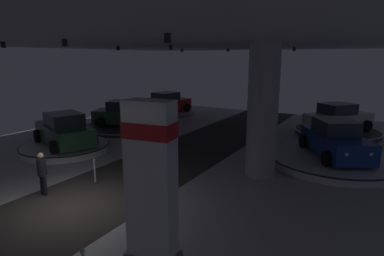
{
  "coord_description": "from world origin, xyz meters",
  "views": [
    {
      "loc": [
        8.47,
        -6.55,
        4.9
      ],
      "look_at": [
        0.46,
        7.16,
        1.4
      ],
      "focal_mm": 30.28,
      "sensor_mm": 36.0,
      "label": 1
    }
  ],
  "objects_px": {
    "display_car_deep_right": "(338,118)",
    "display_car_far_left": "(125,114)",
    "visitor_walking_near": "(42,171)",
    "column_right": "(263,111)",
    "display_car_mid_left": "(64,131)",
    "display_platform_far_left": "(126,126)",
    "display_car_deep_left": "(167,104)",
    "display_car_far_right": "(336,140)",
    "brand_sign_pylon": "(151,184)",
    "display_platform_mid_left": "(66,148)",
    "display_platform_deep_left": "(167,114)",
    "display_platform_deep_right": "(337,132)",
    "display_platform_far_right": "(334,159)"
  },
  "relations": [
    {
      "from": "display_platform_deep_left",
      "to": "display_platform_far_right",
      "type": "distance_m",
      "value": 14.98
    },
    {
      "from": "display_car_deep_right",
      "to": "visitor_walking_near",
      "type": "bearing_deg",
      "value": -117.43
    },
    {
      "from": "display_platform_mid_left",
      "to": "display_car_far_left",
      "type": "relative_size",
      "value": 0.99
    },
    {
      "from": "display_car_deep_right",
      "to": "visitor_walking_near",
      "type": "height_order",
      "value": "display_car_deep_right"
    },
    {
      "from": "display_platform_mid_left",
      "to": "display_car_deep_right",
      "type": "relative_size",
      "value": 1.02
    },
    {
      "from": "display_platform_deep_right",
      "to": "display_car_deep_right",
      "type": "distance_m",
      "value": 0.91
    },
    {
      "from": "display_car_deep_left",
      "to": "display_car_far_right",
      "type": "bearing_deg",
      "value": -23.88
    },
    {
      "from": "visitor_walking_near",
      "to": "display_platform_deep_right",
      "type": "bearing_deg",
      "value": 62.55
    },
    {
      "from": "display_car_deep_left",
      "to": "display_car_deep_right",
      "type": "bearing_deg",
      "value": 0.83
    },
    {
      "from": "brand_sign_pylon",
      "to": "display_car_far_left",
      "type": "height_order",
      "value": "brand_sign_pylon"
    },
    {
      "from": "brand_sign_pylon",
      "to": "display_platform_deep_right",
      "type": "distance_m",
      "value": 16.9
    },
    {
      "from": "display_platform_deep_left",
      "to": "display_platform_far_left",
      "type": "bearing_deg",
      "value": -89.28
    },
    {
      "from": "display_platform_deep_right",
      "to": "column_right",
      "type": "bearing_deg",
      "value": -101.53
    },
    {
      "from": "display_car_deep_right",
      "to": "display_platform_far_left",
      "type": "distance_m",
      "value": 14.08
    },
    {
      "from": "column_right",
      "to": "brand_sign_pylon",
      "type": "height_order",
      "value": "column_right"
    },
    {
      "from": "column_right",
      "to": "visitor_walking_near",
      "type": "xyz_separation_m",
      "value": [
        -6.07,
        -5.96,
        -1.84
      ]
    },
    {
      "from": "display_car_deep_left",
      "to": "display_car_far_left",
      "type": "xyz_separation_m",
      "value": [
        0.04,
        -5.18,
        -0.11
      ]
    },
    {
      "from": "display_platform_deep_right",
      "to": "visitor_walking_near",
      "type": "height_order",
      "value": "visitor_walking_near"
    },
    {
      "from": "visitor_walking_near",
      "to": "display_car_far_right",
      "type": "bearing_deg",
      "value": 46.76
    },
    {
      "from": "display_platform_deep_left",
      "to": "brand_sign_pylon",
      "type": "bearing_deg",
      "value": -56.37
    },
    {
      "from": "display_car_deep_right",
      "to": "display_car_far_left",
      "type": "xyz_separation_m",
      "value": [
        -13.01,
        -5.37,
        -0.09
      ]
    },
    {
      "from": "display_car_mid_left",
      "to": "display_platform_far_right",
      "type": "bearing_deg",
      "value": 21.78
    },
    {
      "from": "display_car_deep_right",
      "to": "display_car_far_left",
      "type": "bearing_deg",
      "value": -157.57
    },
    {
      "from": "visitor_walking_near",
      "to": "column_right",
      "type": "bearing_deg",
      "value": 44.48
    },
    {
      "from": "display_platform_deep_left",
      "to": "display_platform_deep_right",
      "type": "xyz_separation_m",
      "value": [
        13.07,
        0.18,
        -0.01
      ]
    },
    {
      "from": "brand_sign_pylon",
      "to": "display_platform_deep_left",
      "type": "xyz_separation_m",
      "value": [
        -10.96,
        16.47,
        -1.88
      ]
    },
    {
      "from": "display_car_deep_left",
      "to": "display_platform_far_right",
      "type": "relative_size",
      "value": 0.73
    },
    {
      "from": "brand_sign_pylon",
      "to": "display_platform_mid_left",
      "type": "bearing_deg",
      "value": 151.37
    },
    {
      "from": "display_car_mid_left",
      "to": "display_car_deep_right",
      "type": "bearing_deg",
      "value": 43.44
    },
    {
      "from": "column_right",
      "to": "display_car_deep_left",
      "type": "bearing_deg",
      "value": 140.42
    },
    {
      "from": "display_platform_deep_left",
      "to": "display_platform_deep_right",
      "type": "height_order",
      "value": "display_platform_deep_left"
    },
    {
      "from": "display_car_deep_left",
      "to": "display_car_far_right",
      "type": "height_order",
      "value": "display_car_far_right"
    },
    {
      "from": "display_car_deep_left",
      "to": "display_platform_deep_right",
      "type": "relative_size",
      "value": 0.85
    },
    {
      "from": "display_platform_far_left",
      "to": "display_car_deep_left",
      "type": "bearing_deg",
      "value": 90.77
    },
    {
      "from": "brand_sign_pylon",
      "to": "display_car_mid_left",
      "type": "bearing_deg",
      "value": 151.35
    },
    {
      "from": "display_car_deep_left",
      "to": "display_platform_far_left",
      "type": "bearing_deg",
      "value": -89.23
    },
    {
      "from": "display_car_deep_left",
      "to": "visitor_walking_near",
      "type": "relative_size",
      "value": 2.77
    },
    {
      "from": "display_platform_far_left",
      "to": "display_car_far_left",
      "type": "height_order",
      "value": "display_car_far_left"
    },
    {
      "from": "display_platform_far_right",
      "to": "display_platform_deep_left",
      "type": "bearing_deg",
      "value": 155.93
    },
    {
      "from": "display_platform_deep_right",
      "to": "display_car_far_left",
      "type": "xyz_separation_m",
      "value": [
        -13.03,
        -5.4,
        0.82
      ]
    },
    {
      "from": "brand_sign_pylon",
      "to": "display_platform_far_left",
      "type": "distance_m",
      "value": 15.79
    },
    {
      "from": "display_car_mid_left",
      "to": "display_platform_deep_left",
      "type": "height_order",
      "value": "display_car_mid_left"
    },
    {
      "from": "display_platform_mid_left",
      "to": "display_car_mid_left",
      "type": "bearing_deg",
      "value": -20.28
    },
    {
      "from": "display_car_deep_right",
      "to": "display_car_far_right",
      "type": "bearing_deg",
      "value": -84.42
    },
    {
      "from": "display_platform_deep_right",
      "to": "display_platform_far_right",
      "type": "height_order",
      "value": "display_platform_far_right"
    },
    {
      "from": "display_car_deep_left",
      "to": "display_car_far_left",
      "type": "height_order",
      "value": "display_car_deep_left"
    },
    {
      "from": "display_car_far_right",
      "to": "display_platform_far_left",
      "type": "bearing_deg",
      "value": 176.3
    },
    {
      "from": "display_car_mid_left",
      "to": "display_platform_far_left",
      "type": "bearing_deg",
      "value": 100.37
    },
    {
      "from": "column_right",
      "to": "display_platform_far_right",
      "type": "relative_size",
      "value": 0.91
    },
    {
      "from": "display_platform_far_right",
      "to": "visitor_walking_near",
      "type": "relative_size",
      "value": 3.81
    }
  ]
}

